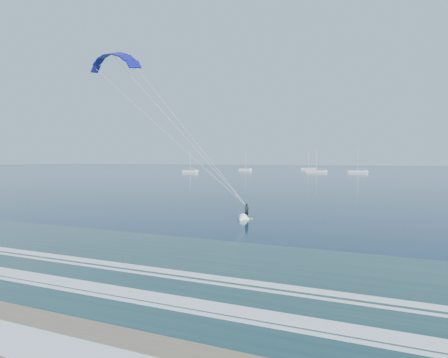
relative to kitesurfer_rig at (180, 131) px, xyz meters
name	(u,v)px	position (x,y,z in m)	size (l,w,h in m)	color
kitesurfer_rig	(180,131)	(0.00, 0.00, 0.00)	(17.25, 9.27, 19.10)	#95EB1B
sailboat_0	(190,171)	(-76.21, 139.57, -9.00)	(8.04, 2.40, 11.03)	silver
sailboat_1	(245,170)	(-62.21, 180.93, -9.00)	(7.32, 2.40, 10.24)	silver
sailboat_2	(308,169)	(-32.41, 214.33, -9.00)	(8.46, 2.40, 11.44)	silver
sailboat_3	(358,172)	(1.98, 167.57, -8.99)	(8.92, 2.40, 12.35)	silver
sailboat_7	(316,171)	(-18.02, 166.95, -9.00)	(9.98, 2.40, 11.90)	silver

